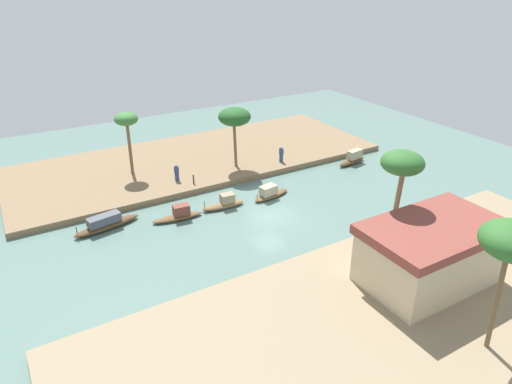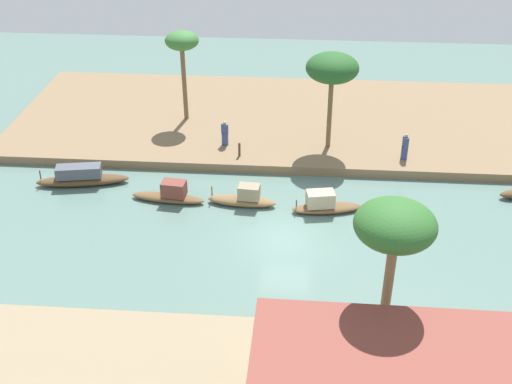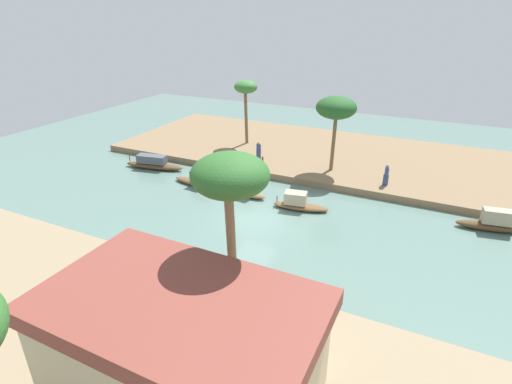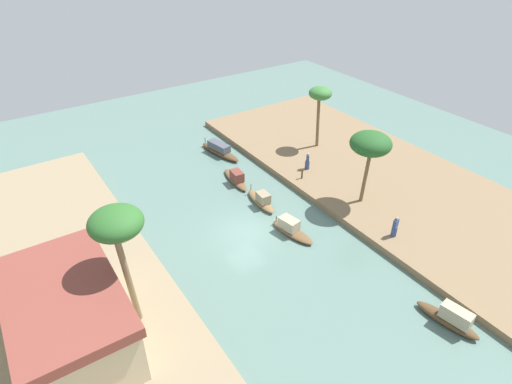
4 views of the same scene
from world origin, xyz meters
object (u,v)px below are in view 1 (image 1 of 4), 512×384
object	(u,v)px
mooring_post	(194,179)
palm_tree_left_far	(126,121)
person_by_mooring	(177,174)
sampan_open_hull	(106,224)
palm_tree_left_near	(235,117)
sampan_with_red_awning	(270,193)
person_on_near_bank	(281,155)
palm_tree_right_tall	(402,166)
riverside_building	(431,252)
sampan_near_left_bank	(353,159)
sampan_upstream_small	(224,203)
sampan_downstream_large	(179,215)

from	to	relation	value
mooring_post	palm_tree_left_far	xyz separation A→B (m)	(4.01, -5.00, 4.66)
person_by_mooring	mooring_post	distance (m)	1.75
sampan_open_hull	palm_tree_left_near	size ratio (longest dim) A/B	0.91
sampan_with_red_awning	person_by_mooring	bearing A→B (deg)	-57.15
person_on_near_bank	person_by_mooring	bearing A→B (deg)	-108.79
palm_tree_left_near	palm_tree_right_tall	world-z (taller)	palm_tree_right_tall
person_on_near_bank	riverside_building	distance (m)	20.90
palm_tree_left_near	palm_tree_left_far	size ratio (longest dim) A/B	0.98
sampan_near_left_bank	palm_tree_left_near	bearing A→B (deg)	-30.96
sampan_near_left_bank	palm_tree_left_far	xyz separation A→B (m)	(20.34, -7.66, 5.07)
sampan_with_red_awning	person_on_near_bank	world-z (taller)	person_on_near_bank
sampan_with_red_awning	sampan_upstream_small	bearing A→B (deg)	-14.67
riverside_building	palm_tree_right_tall	bearing A→B (deg)	-90.86
person_on_near_bank	palm_tree_left_far	world-z (taller)	palm_tree_left_far
palm_tree_left_near	sampan_near_left_bank	bearing A→B (deg)	158.14
sampan_open_hull	palm_tree_right_tall	size ratio (longest dim) A/B	0.71
sampan_near_left_bank	riverside_building	size ratio (longest dim) A/B	0.44
person_on_near_bank	palm_tree_right_tall	bearing A→B (deg)	-22.82
palm_tree_right_tall	sampan_with_red_awning	bearing A→B (deg)	-81.78
palm_tree_left_near	palm_tree_right_tall	distance (m)	19.02
sampan_near_left_bank	sampan_with_red_awning	bearing A→B (deg)	2.37
palm_tree_left_near	palm_tree_left_far	xyz separation A→B (m)	(9.22, -3.19, 0.21)
person_by_mooring	sampan_open_hull	bearing A→B (deg)	68.69
sampan_downstream_large	palm_tree_left_far	bearing A→B (deg)	-79.48
palm_tree_left_near	person_by_mooring	bearing A→B (deg)	3.69
palm_tree_left_far	sampan_upstream_small	bearing A→B (deg)	116.00
sampan_near_left_bank	person_by_mooring	world-z (taller)	person_by_mooring
sampan_with_red_awning	palm_tree_left_far	size ratio (longest dim) A/B	0.65
person_by_mooring	palm_tree_left_near	xyz separation A→B (m)	(-6.23, -0.40, 4.24)
person_by_mooring	palm_tree_left_far	bearing A→B (deg)	-12.64
sampan_open_hull	person_by_mooring	bearing A→B (deg)	-159.37
palm_tree_right_tall	palm_tree_left_near	bearing A→B (deg)	-85.53
sampan_upstream_small	person_on_near_bank	size ratio (longest dim) A/B	2.33
sampan_downstream_large	person_by_mooring	bearing A→B (deg)	-104.58
sampan_open_hull	person_on_near_bank	size ratio (longest dim) A/B	3.28
sampan_open_hull	riverside_building	size ratio (longest dim) A/B	0.61
sampan_with_red_awning	palm_tree_left_far	xyz separation A→B (m)	(8.94, -9.97, 5.17)
person_on_near_bank	mooring_post	bearing A→B (deg)	-101.00
sampan_with_red_awning	sampan_open_hull	bearing A→B (deg)	-17.90
sampan_open_hull	person_on_near_bank	world-z (taller)	person_on_near_bank
sampan_upstream_small	person_by_mooring	xyz separation A→B (m)	(1.71, -6.04, 0.75)
person_by_mooring	sampan_near_left_bank	bearing A→B (deg)	-155.57
palm_tree_left_far	palm_tree_right_tall	distance (m)	24.59
palm_tree_right_tall	riverside_building	xyz separation A→B (m)	(0.07, 3.16, -4.43)
palm_tree_left_far	riverside_building	world-z (taller)	palm_tree_left_far
mooring_post	sampan_downstream_large	bearing A→B (deg)	54.34
sampan_open_hull	palm_tree_left_far	bearing A→B (deg)	-129.65
palm_tree_left_far	palm_tree_left_near	bearing A→B (deg)	160.89
sampan_upstream_small	palm_tree_right_tall	distance (m)	15.29
mooring_post	riverside_building	distance (m)	21.36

